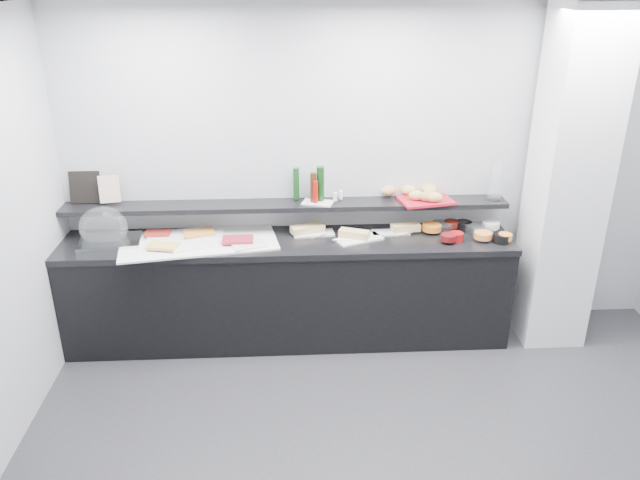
{
  "coord_description": "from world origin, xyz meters",
  "views": [
    {
      "loc": [
        -0.68,
        -2.89,
        2.88
      ],
      "look_at": [
        -0.45,
        1.45,
        1.0
      ],
      "focal_mm": 35.0,
      "sensor_mm": 36.0,
      "label": 1
    }
  ],
  "objects_px": {
    "sandwich_plate_mid": "(359,239)",
    "framed_print": "(85,187)",
    "cloche_base": "(110,242)",
    "carafe": "(496,183)",
    "condiment_tray": "(318,203)",
    "bread_tray": "(425,200)"
  },
  "relations": [
    {
      "from": "cloche_base",
      "to": "sandwich_plate_mid",
      "type": "bearing_deg",
      "value": -6.99
    },
    {
      "from": "condiment_tray",
      "to": "bread_tray",
      "type": "distance_m",
      "value": 0.88
    },
    {
      "from": "sandwich_plate_mid",
      "to": "condiment_tray",
      "type": "distance_m",
      "value": 0.45
    },
    {
      "from": "condiment_tray",
      "to": "carafe",
      "type": "xyz_separation_m",
      "value": [
        1.45,
        -0.0,
        0.14
      ]
    },
    {
      "from": "sandwich_plate_mid",
      "to": "framed_print",
      "type": "relative_size",
      "value": 1.43
    },
    {
      "from": "cloche_base",
      "to": "framed_print",
      "type": "xyz_separation_m",
      "value": [
        -0.22,
        0.29,
        0.36
      ]
    },
    {
      "from": "condiment_tray",
      "to": "sandwich_plate_mid",
      "type": "bearing_deg",
      "value": -13.29
    },
    {
      "from": "cloche_base",
      "to": "carafe",
      "type": "bearing_deg",
      "value": -3.38
    },
    {
      "from": "cloche_base",
      "to": "condiment_tray",
      "type": "bearing_deg",
      "value": -0.48
    },
    {
      "from": "cloche_base",
      "to": "condiment_tray",
      "type": "xyz_separation_m",
      "value": [
        1.65,
        0.17,
        0.24
      ]
    },
    {
      "from": "bread_tray",
      "to": "carafe",
      "type": "distance_m",
      "value": 0.58
    },
    {
      "from": "sandwich_plate_mid",
      "to": "bread_tray",
      "type": "height_order",
      "value": "bread_tray"
    },
    {
      "from": "sandwich_plate_mid",
      "to": "bread_tray",
      "type": "relative_size",
      "value": 0.89
    },
    {
      "from": "sandwich_plate_mid",
      "to": "bread_tray",
      "type": "xyz_separation_m",
      "value": [
        0.56,
        0.19,
        0.25
      ]
    },
    {
      "from": "cloche_base",
      "to": "sandwich_plate_mid",
      "type": "distance_m",
      "value": 1.97
    },
    {
      "from": "bread_tray",
      "to": "carafe",
      "type": "relative_size",
      "value": 1.4
    },
    {
      "from": "framed_print",
      "to": "bread_tray",
      "type": "bearing_deg",
      "value": -3.35
    },
    {
      "from": "framed_print",
      "to": "carafe",
      "type": "height_order",
      "value": "carafe"
    },
    {
      "from": "cloche_base",
      "to": "framed_print",
      "type": "relative_size",
      "value": 1.81
    },
    {
      "from": "sandwich_plate_mid",
      "to": "condiment_tray",
      "type": "height_order",
      "value": "condiment_tray"
    },
    {
      "from": "sandwich_plate_mid",
      "to": "framed_print",
      "type": "distance_m",
      "value": 2.25
    },
    {
      "from": "framed_print",
      "to": "condiment_tray",
      "type": "distance_m",
      "value": 1.88
    }
  ]
}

